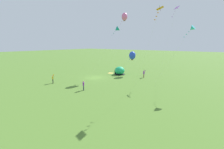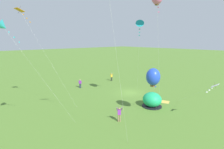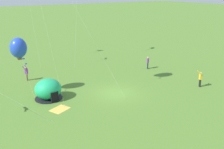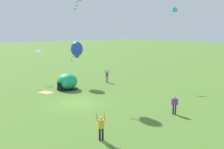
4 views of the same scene
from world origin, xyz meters
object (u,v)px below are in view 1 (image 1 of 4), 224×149
kite_purple (176,10)px  kite_cyan (192,29)px  person_flying_kite (144,74)px  person_watching_sky (83,85)px  kite_pink (125,17)px  kite_orange (159,11)px  kite_teal (117,29)px  kite_white (131,56)px  person_far_back (53,79)px  kite_blue (132,55)px  popup_tent (120,71)px

kite_purple → kite_cyan: bearing=32.1°
kite_cyan → person_flying_kite: bearing=-111.0°
person_watching_sky → kite_pink: size_ratio=0.11×
kite_purple → kite_orange: (14.36, 1.34, -2.72)m
kite_teal → kite_purple: (-6.32, 11.55, 3.97)m
person_flying_kite → kite_purple: bearing=125.6°
kite_white → kite_orange: (17.69, 14.11, 8.34)m
kite_purple → person_far_back: bearing=-42.6°
kite_pink → kite_blue: (-1.23, 1.80, -9.55)m
popup_tent → kite_cyan: 19.70m
kite_white → kite_teal: (9.66, 1.23, 7.09)m
kite_white → kite_pink: (6.78, 1.59, 10.28)m
person_watching_sky → kite_cyan: size_ratio=0.15×
person_watching_sky → kite_purple: kite_purple is taller
person_watching_sky → kite_pink: kite_pink is taller
kite_white → kite_orange: 24.12m
person_watching_sky → person_far_back: (0.42, -8.68, 0.03)m
kite_cyan → kite_white: 21.62m
person_watching_sky → kite_pink: (-15.96, -1.63, 13.63)m
popup_tent → kite_white: kite_white is taller
person_far_back → kite_blue: size_ratio=0.31×
person_far_back → kite_cyan: bearing=117.9°
person_far_back → kite_blue: kite_blue is taller
person_watching_sky → kite_blue: size_ratio=0.28×
person_flying_kite → kite_orange: kite_orange is taller
kite_white → kite_blue: (5.55, 3.39, 0.73)m
person_flying_kite → kite_pink: size_ratio=0.12×
popup_tent → person_flying_kite: popup_tent is taller
person_flying_kite → kite_purple: 15.77m
kite_purple → kite_orange: 14.68m
kite_cyan → kite_orange: bearing=-27.1°
person_far_back → kite_cyan: kite_cyan is taller
kite_pink → popup_tent: bearing=-54.8°
kite_cyan → kite_blue: 16.14m
person_flying_kite → person_far_back: size_ratio=1.00×
kite_cyan → kite_orange: size_ratio=0.83×
person_flying_kite → kite_purple: size_ratio=0.12×
person_watching_sky → kite_purple: (-19.40, 9.56, 14.41)m
kite_white → person_flying_kite: bearing=46.6°
popup_tent → kite_blue: size_ratio=0.46×
kite_pink → kite_teal: (2.88, -0.36, -3.19)m
popup_tent → person_watching_sky: bearing=9.2°
kite_white → kite_teal: 12.04m
kite_white → popup_tent: bearing=5.5°
popup_tent → person_watching_sky: size_ratio=1.63×
person_watching_sky → kite_orange: bearing=114.8°
person_flying_kite → kite_orange: (10.59, 6.60, 11.65)m
kite_teal → kite_blue: (-4.11, 2.16, -6.36)m
kite_pink → kite_purple: (-3.44, 11.19, 0.78)m
person_watching_sky → kite_cyan: bearing=129.4°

